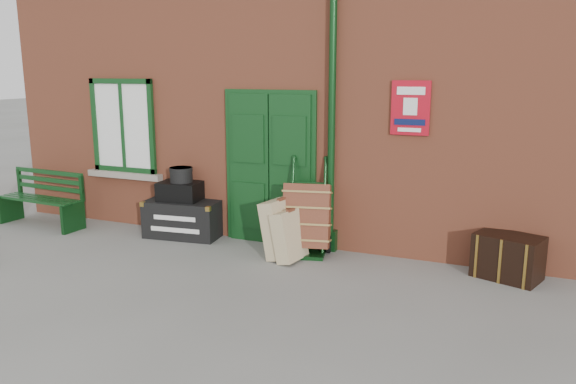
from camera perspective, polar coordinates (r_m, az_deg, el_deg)
The scene contains 10 objects.
ground at distance 7.09m, azimuth -4.51°, elevation -8.65°, with size 80.00×80.00×0.00m, color gray.
station_building at distance 9.87m, azimuth 4.68°, elevation 10.10°, with size 10.30×4.30×4.36m.
bench at distance 10.12m, azimuth -23.61°, elevation -0.48°, with size 1.55×0.57×0.94m.
houdini_trunk at distance 8.84m, azimuth -10.52°, elevation -2.64°, with size 1.14×0.63×0.57m, color black.
strongbox at distance 8.77m, azimuth -10.90°, elevation 0.10°, with size 0.63×0.46×0.28m, color black.
hatbox at distance 8.71m, azimuth -10.80°, elevation 1.73°, with size 0.34×0.34×0.23m, color black.
suitcase_back at distance 7.71m, azimuth -0.82°, elevation -3.69°, with size 0.23×0.56×0.79m, color tan.
suitcase_front at distance 7.57m, azimuth 0.13°, elevation -4.44°, with size 0.20×0.51×0.68m, color tan.
porter_trolley at distance 7.85m, azimuth 2.01°, elevation -2.60°, with size 0.78×0.82×1.32m.
dark_trunk at distance 7.48m, azimuth 21.44°, elevation -6.14°, with size 0.76×0.50×0.55m, color black.
Camera 1 is at (3.06, -5.88, 2.52)m, focal length 35.00 mm.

